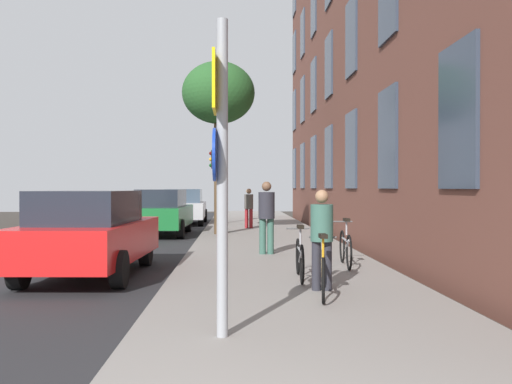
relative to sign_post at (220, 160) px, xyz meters
name	(u,v)px	position (x,y,z in m)	size (l,w,h in m)	color
ground_plane	(155,241)	(-2.40, 11.51, -1.98)	(41.80, 41.80, 0.00)	#332D28
road_asphalt	(88,241)	(-4.50, 11.51, -1.97)	(7.00, 38.00, 0.01)	#232326
sidewalk	(264,238)	(1.10, 11.51, -1.92)	(4.20, 38.00, 0.12)	gray
building_facade	(347,23)	(3.69, 11.01, 4.89)	(0.56, 27.00, 13.69)	brown
sign_post	(220,160)	(0.00, 0.00, 0.00)	(0.16, 0.60, 3.33)	gray
traffic_light	(215,172)	(-0.70, 17.58, 0.38)	(0.43, 0.24, 3.25)	black
tree_near	(218,95)	(-0.40, 12.51, 2.85)	(2.46, 2.46, 5.84)	#4C3823
bicycle_0	(323,272)	(1.43, 2.03, -1.50)	(0.44, 1.65, 0.91)	black
bicycle_1	(300,258)	(1.27, 3.47, -1.49)	(0.42, 1.68, 0.94)	black
bicycle_2	(345,247)	(2.36, 4.92, -1.48)	(0.42, 1.75, 0.97)	black
pedestrian_0	(322,233)	(1.48, 2.47, -0.98)	(0.43, 0.43, 1.54)	#26262D
pedestrian_1	(267,213)	(0.91, 6.96, -0.88)	(0.51, 0.51, 1.71)	#33594C
pedestrian_2	(249,206)	(0.70, 15.10, -0.98)	(0.40, 0.40, 1.54)	maroon
car_0	(90,232)	(-2.58, 4.57, -1.14)	(1.99, 4.17, 1.62)	red
car_1	(162,212)	(-2.40, 13.35, -1.14)	(1.83, 4.37, 1.62)	#19662D
car_2	(184,206)	(-2.16, 18.98, -1.13)	(1.95, 4.50, 1.62)	#B7B7BC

